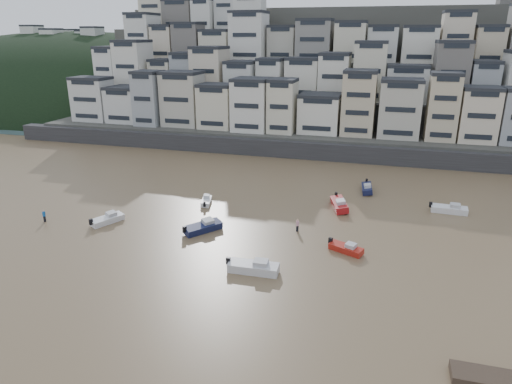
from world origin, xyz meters
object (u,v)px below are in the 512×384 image
(boat_j, at_px, (107,218))
(boat_g, at_px, (449,208))
(boat_i, at_px, (367,187))
(boat_a, at_px, (253,266))
(boat_b, at_px, (346,247))
(boat_e, at_px, (339,203))
(person_pink, at_px, (297,225))
(boat_c, at_px, (203,226))
(boat_f, at_px, (206,200))
(person_blue, at_px, (44,216))

(boat_j, relative_size, boat_g, 0.93)
(boat_i, bearing_deg, boat_a, -23.72)
(boat_b, bearing_deg, boat_a, -115.91)
(boat_e, distance_m, person_pink, 10.85)
(boat_c, relative_size, person_pink, 3.28)
(boat_j, bearing_deg, boat_f, -18.40)
(boat_c, distance_m, boat_j, 13.82)
(boat_c, xyz_separation_m, person_pink, (11.94, 3.58, 0.09))
(boat_j, xyz_separation_m, boat_f, (10.30, 10.79, -0.10))
(boat_j, relative_size, boat_e, 0.82)
(boat_c, xyz_separation_m, boat_e, (16.35, 13.49, 0.06))
(boat_i, xyz_separation_m, boat_f, (-23.41, -12.70, -0.15))
(boat_c, bearing_deg, boat_a, -95.44)
(boat_a, relative_size, person_pink, 3.50)
(boat_e, bearing_deg, boat_g, 83.30)
(boat_e, height_order, boat_f, boat_e)
(boat_g, distance_m, boat_f, 36.00)
(person_pink, bearing_deg, person_blue, -169.39)
(boat_j, bearing_deg, person_pink, -54.80)
(boat_c, relative_size, boat_g, 1.04)
(boat_g, bearing_deg, person_pink, -145.27)
(boat_c, xyz_separation_m, boat_i, (19.91, 22.57, -0.04))
(boat_e, bearing_deg, person_blue, -83.64)
(boat_g, relative_size, boat_f, 1.26)
(boat_i, xyz_separation_m, person_pink, (-7.97, -18.99, 0.13))
(boat_b, distance_m, person_blue, 41.21)
(boat_i, bearing_deg, boat_e, -26.61)
(boat_b, relative_size, boat_a, 0.75)
(boat_j, xyz_separation_m, boat_a, (23.23, -7.67, 0.14))
(boat_j, height_order, person_pink, person_pink)
(boat_b, xyz_separation_m, person_blue, (-41.16, -1.99, 0.25))
(boat_j, distance_m, boat_f, 14.91)
(boat_b, xyz_separation_m, boat_g, (13.25, 17.05, 0.12))
(boat_a, bearing_deg, boat_e, 70.89)
(boat_a, bearing_deg, person_pink, 76.66)
(boat_g, relative_size, boat_e, 0.89)
(boat_a, distance_m, boat_e, 23.14)
(boat_b, relative_size, person_pink, 2.62)
(boat_c, bearing_deg, boat_f, 56.35)
(boat_c, distance_m, person_pink, 12.46)
(boat_j, height_order, boat_e, boat_e)
(boat_j, distance_m, boat_e, 33.41)
(boat_i, relative_size, boat_g, 0.99)
(boat_j, bearing_deg, boat_g, -44.22)
(boat_e, height_order, person_blue, person_blue)
(boat_c, distance_m, person_blue, 22.64)
(boat_i, height_order, boat_f, boat_i)
(boat_b, distance_m, boat_g, 21.59)
(boat_a, xyz_separation_m, person_blue, (-31.90, 5.73, 0.04))
(boat_c, distance_m, boat_a, 12.76)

